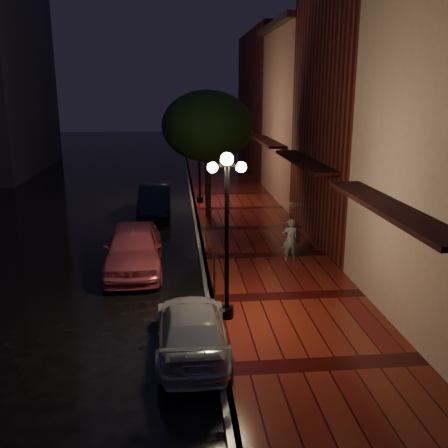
# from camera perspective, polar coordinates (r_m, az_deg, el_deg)

# --- Properties ---
(ground) EXTENTS (120.00, 120.00, 0.00)m
(ground) POSITION_cam_1_polar(r_m,az_deg,el_deg) (17.93, -2.44, -4.21)
(ground) COLOR black
(ground) RESTS_ON ground
(sidewalk) EXTENTS (4.50, 60.00, 0.15)m
(sidewalk) POSITION_cam_1_polar(r_m,az_deg,el_deg) (18.15, 4.69, -3.75)
(sidewalk) COLOR #4D0F0D
(sidewalk) RESTS_ON ground
(curb) EXTENTS (0.25, 60.00, 0.15)m
(curb) POSITION_cam_1_polar(r_m,az_deg,el_deg) (17.90, -2.44, -3.98)
(curb) COLOR #595451
(curb) RESTS_ON ground
(storefront_mid) EXTENTS (5.00, 8.00, 11.00)m
(storefront_mid) POSITION_cam_1_polar(r_m,az_deg,el_deg) (20.49, 17.55, 13.22)
(storefront_mid) COLOR #511914
(storefront_mid) RESTS_ON ground
(storefront_far) EXTENTS (5.00, 8.00, 9.00)m
(storefront_far) POSITION_cam_1_polar(r_m,az_deg,el_deg) (28.08, 11.00, 11.87)
(storefront_far) COLOR #8C5951
(storefront_far) RESTS_ON ground
(storefront_extra) EXTENTS (5.00, 12.00, 10.00)m
(storefront_extra) POSITION_cam_1_polar(r_m,az_deg,el_deg) (37.76, 6.69, 13.52)
(storefront_extra) COLOR #511914
(storefront_extra) RESTS_ON ground
(streetlamp_near) EXTENTS (0.96, 0.36, 4.31)m
(streetlamp_near) POSITION_cam_1_polar(r_m,az_deg,el_deg) (12.42, 0.33, -0.36)
(streetlamp_near) COLOR black
(streetlamp_near) RESTS_ON sidewalk
(streetlamp_far) EXTENTS (0.96, 0.36, 4.31)m
(streetlamp_far) POSITION_cam_1_polar(r_m,az_deg,el_deg) (26.15, -2.83, 7.73)
(streetlamp_far) COLOR black
(streetlamp_far) RESTS_ON sidewalk
(street_tree) EXTENTS (4.16, 4.16, 5.80)m
(street_tree) POSITION_cam_1_polar(r_m,az_deg,el_deg) (23.01, -1.86, 10.87)
(street_tree) COLOR black
(street_tree) RESTS_ON sidewalk
(pink_car) EXTENTS (2.01, 4.71, 1.59)m
(pink_car) POSITION_cam_1_polar(r_m,az_deg,el_deg) (16.99, -10.27, -2.72)
(pink_car) COLOR #C45162
(pink_car) RESTS_ON ground
(navy_car) EXTENTS (1.53, 4.39, 1.45)m
(navy_car) POSITION_cam_1_polar(r_m,az_deg,el_deg) (24.64, -7.89, 2.73)
(navy_car) COLOR black
(navy_car) RESTS_ON ground
(silver_car) EXTENTS (1.66, 4.04, 1.17)m
(silver_car) POSITION_cam_1_polar(r_m,az_deg,el_deg) (11.78, -3.68, -11.79)
(silver_car) COLOR #B3B5BC
(silver_car) RESTS_ON ground
(woman_with_umbrella) EXTENTS (0.88, 0.89, 2.11)m
(woman_with_umbrella) POSITION_cam_1_polar(r_m,az_deg,el_deg) (17.21, 7.64, 0.22)
(woman_with_umbrella) COLOR silver
(woman_with_umbrella) RESTS_ON sidewalk
(parking_meter) EXTENTS (0.15, 0.13, 1.33)m
(parking_meter) POSITION_cam_1_polar(r_m,az_deg,el_deg) (14.38, -1.11, -5.07)
(parking_meter) COLOR black
(parking_meter) RESTS_ON sidewalk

